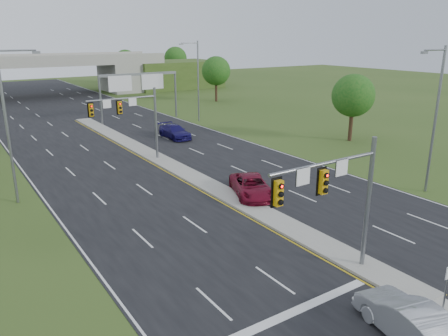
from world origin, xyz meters
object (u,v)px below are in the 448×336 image
(sign_gantry, at_px, (138,84))
(car_far_a, at_px, (251,186))
(signal_mast_near, at_px, (340,191))
(car_silver, at_px, (410,321))
(signal_mast_far, at_px, (133,114))
(overpass, at_px, (37,78))
(keep_right_sign, at_px, (448,279))
(car_far_b, at_px, (175,132))

(sign_gantry, xyz_separation_m, car_far_a, (-5.18, -33.27, -4.46))
(signal_mast_near, xyz_separation_m, car_silver, (-0.84, -4.80, -3.87))
(signal_mast_far, height_order, overpass, overpass)
(signal_mast_far, relative_size, car_far_a, 1.28)
(sign_gantry, distance_m, car_silver, 50.94)
(signal_mast_far, distance_m, car_far_a, 14.35)
(signal_mast_far, xyz_separation_m, car_silver, (-0.84, -29.80, -3.87))
(signal_mast_far, xyz_separation_m, sign_gantry, (8.95, 19.99, 0.51))
(sign_gantry, relative_size, car_silver, 2.29)
(overpass, bearing_deg, car_far_a, -88.74)
(car_far_a, bearing_deg, keep_right_sign, -72.77)
(keep_right_sign, xyz_separation_m, car_silver, (-3.11, -0.35, -0.66))
(car_far_a, bearing_deg, signal_mast_far, 128.36)
(sign_gantry, bearing_deg, overpass, 100.79)
(keep_right_sign, bearing_deg, car_silver, -173.56)
(signal_mast_near, bearing_deg, keep_right_sign, -63.06)
(sign_gantry, distance_m, car_far_a, 33.96)
(overpass, distance_m, car_far_a, 68.42)
(keep_right_sign, xyz_separation_m, car_far_a, (1.50, 16.18, -0.73))
(signal_mast_far, height_order, sign_gantry, signal_mast_far)
(signal_mast_near, xyz_separation_m, keep_right_sign, (2.26, -4.45, -3.21))
(signal_mast_far, bearing_deg, overpass, 87.65)
(sign_gantry, bearing_deg, signal_mast_far, -114.11)
(signal_mast_near, height_order, signal_mast_far, same)
(signal_mast_near, bearing_deg, signal_mast_far, 90.00)
(overpass, distance_m, car_far_b, 48.16)
(car_far_b, bearing_deg, car_silver, -103.60)
(overpass, bearing_deg, signal_mast_far, -92.35)
(car_far_a, xyz_separation_m, car_far_b, (4.17, 20.60, 0.02))
(signal_mast_far, bearing_deg, car_silver, -91.62)
(car_far_b, bearing_deg, signal_mast_far, -137.56)
(keep_right_sign, height_order, car_far_a, keep_right_sign)
(overpass, xyz_separation_m, car_far_b, (5.67, -47.75, -2.76))
(sign_gantry, distance_m, car_far_b, 13.46)
(signal_mast_far, height_order, car_far_b, signal_mast_far)
(signal_mast_near, relative_size, keep_right_sign, 3.18)
(car_far_b, bearing_deg, sign_gantry, 85.11)
(car_far_a, bearing_deg, signal_mast_near, -85.26)
(signal_mast_near, bearing_deg, overpass, 88.38)
(car_far_a, bearing_deg, car_silver, -83.05)
(signal_mast_near, distance_m, car_silver, 6.23)
(sign_gantry, height_order, car_far_b, sign_gantry)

